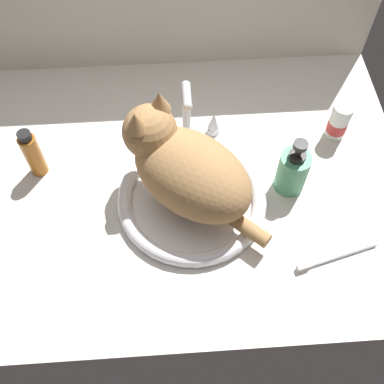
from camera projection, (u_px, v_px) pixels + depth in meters
countertop at (166, 184)px, 109.57cm from camera, size 112.23×78.00×3.00cm
backsplash_wall at (156, 1)px, 114.02cm from camera, size 112.23×2.40×43.45cm
sink_basin at (192, 198)px, 104.11cm from camera, size 33.13×33.13×3.05cm
faucet at (186, 117)px, 110.12cm from camera, size 16.37×9.06×17.21cm
cat at (183, 166)px, 96.19cm from camera, size 32.06×31.49×21.28cm
pill_bottle at (339, 122)px, 111.79cm from camera, size 4.83×4.83×9.93cm
soap_pump_bottle at (293, 171)px, 102.84cm from camera, size 6.78×6.78×15.31cm
amber_bottle at (33, 154)px, 104.56cm from camera, size 3.90×3.90×13.40cm
toothbrush at (335, 257)px, 97.31cm from camera, size 17.93×5.68×1.70cm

